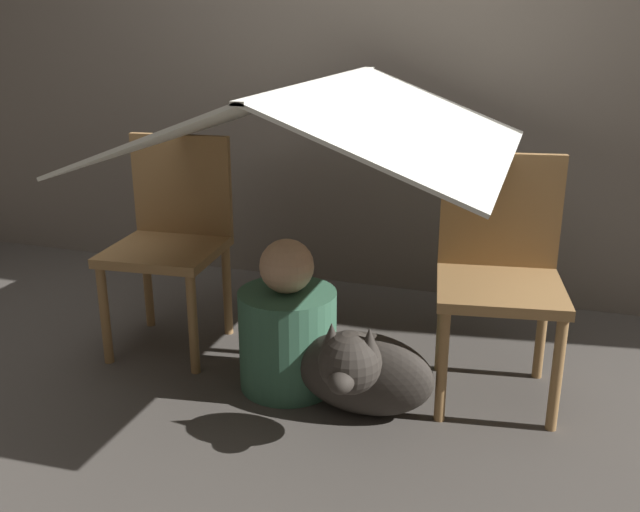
% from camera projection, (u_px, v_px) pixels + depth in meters
% --- Properties ---
extents(ground_plane, '(8.80, 8.80, 0.00)m').
position_uv_depth(ground_plane, '(312.00, 381.00, 2.61)').
color(ground_plane, '#47423D').
extents(wall_back, '(7.00, 0.05, 2.50)m').
position_uv_depth(wall_back, '(388.00, 21.00, 3.15)').
color(wall_back, '#6B6056').
rests_on(wall_back, ground_plane).
extents(chair_left, '(0.45, 0.45, 0.83)m').
position_uv_depth(chair_left, '(172.00, 233.00, 2.80)').
color(chair_left, olive).
rests_on(chair_left, ground_plane).
extents(chair_right, '(0.48, 0.48, 0.83)m').
position_uv_depth(chair_right, '(499.00, 267.00, 2.43)').
color(chair_right, olive).
rests_on(chair_right, ground_plane).
extents(sheet_canopy, '(1.27, 1.31, 0.25)m').
position_uv_depth(sheet_canopy, '(320.00, 117.00, 2.39)').
color(sheet_canopy, silver).
extents(person_front, '(0.35, 0.35, 0.55)m').
position_uv_depth(person_front, '(288.00, 329.00, 2.52)').
color(person_front, '#38664C').
rests_on(person_front, ground_plane).
extents(dog, '(0.47, 0.41, 0.40)m').
position_uv_depth(dog, '(361.00, 371.00, 2.31)').
color(dog, '#332D28').
rests_on(dog, ground_plane).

